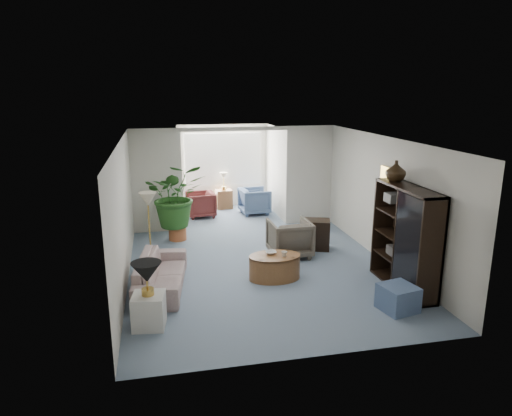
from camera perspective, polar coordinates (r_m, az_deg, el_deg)
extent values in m
plane|color=gray|center=(9.00, 0.81, -7.74)|extent=(6.00, 6.00, 0.00)
plane|color=gray|center=(12.82, -3.29, -0.91)|extent=(2.60, 2.60, 0.00)
cube|color=silver|center=(11.33, -12.06, 3.21)|extent=(1.20, 0.12, 2.50)
cube|color=silver|center=(11.94, 6.53, 4.01)|extent=(1.20, 0.12, 2.50)
cube|color=silver|center=(11.31, -2.59, 9.65)|extent=(2.60, 0.12, 0.10)
cube|color=white|center=(13.58, -4.08, 5.99)|extent=(2.20, 0.02, 1.50)
cube|color=white|center=(13.55, -4.07, 5.97)|extent=(2.20, 0.02, 1.50)
cube|color=#B9AE94|center=(9.27, 16.00, 3.33)|extent=(0.04, 0.50, 0.40)
imported|color=#B3A897|center=(8.35, -11.53, -7.79)|extent=(1.00, 2.01, 0.56)
cube|color=silver|center=(7.14, -12.98, -12.16)|extent=(0.51, 0.51, 0.50)
cone|color=black|center=(6.89, -13.26, -7.69)|extent=(0.44, 0.44, 0.30)
cone|color=beige|center=(9.54, -13.12, 1.05)|extent=(0.36, 0.36, 0.28)
cylinder|color=brown|center=(8.60, 2.29, -7.23)|extent=(0.99, 0.99, 0.45)
imported|color=silver|center=(8.59, 1.82, -5.47)|extent=(0.21, 0.21, 0.05)
imported|color=beige|center=(8.45, 3.47, -5.66)|extent=(0.11, 0.11, 0.10)
imported|color=#685F52|center=(9.69, 4.14, -3.70)|extent=(0.84, 0.87, 0.77)
cube|color=black|center=(10.19, 7.46, -3.22)|extent=(0.65, 0.59, 0.65)
cube|color=black|center=(8.39, 17.84, -3.58)|extent=(0.43, 1.63, 1.81)
imported|color=black|center=(8.56, 16.76, 4.37)|extent=(0.35, 0.35, 0.37)
cube|color=#4C5C83|center=(7.78, 17.00, -10.50)|extent=(0.61, 0.61, 0.41)
cylinder|color=#A95831|center=(10.90, -9.58, -3.03)|extent=(0.40, 0.40, 0.32)
imported|color=#26561D|center=(10.66, -9.78, 1.55)|extent=(1.32, 1.15, 1.47)
imported|color=#4C5C83|center=(12.91, -0.17, 0.86)|extent=(0.85, 0.83, 0.72)
imported|color=maroon|center=(12.70, -6.81, 0.44)|extent=(0.80, 0.78, 0.68)
cube|color=brown|center=(13.52, -3.94, 1.09)|extent=(0.47, 0.38, 0.55)
cube|color=#2A2521|center=(7.88, 19.23, -0.03)|extent=(0.30, 0.26, 0.16)
cube|color=#262421|center=(8.05, 19.14, -6.46)|extent=(0.30, 0.26, 0.16)
cube|color=#605E5A|center=(8.52, 16.64, 1.22)|extent=(0.30, 0.26, 0.16)
cube|color=#363331|center=(8.58, 16.92, -4.98)|extent=(0.30, 0.26, 0.16)
cube|color=#4F4C49|center=(8.09, 18.60, -2.94)|extent=(0.30, 0.26, 0.16)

